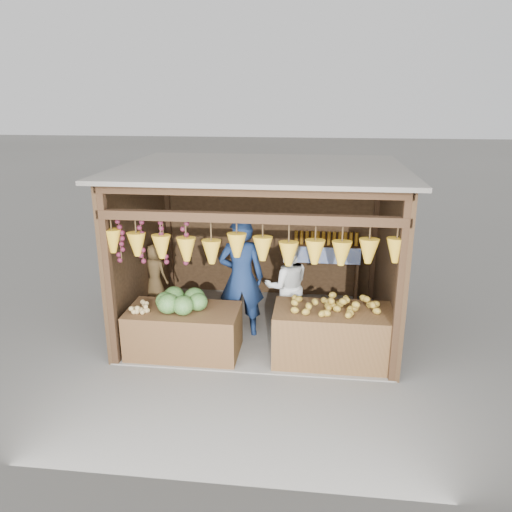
{
  "coord_description": "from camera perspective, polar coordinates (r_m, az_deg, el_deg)",
  "views": [
    {
      "loc": [
        0.81,
        -7.52,
        3.67
      ],
      "look_at": [
        -0.07,
        -0.1,
        1.26
      ],
      "focal_mm": 35.0,
      "sensor_mm": 36.0,
      "label": 1
    }
  ],
  "objects": [
    {
      "name": "ground",
      "position": [
        8.41,
        0.57,
        -8.04
      ],
      "size": [
        80.0,
        80.0,
        0.0
      ],
      "primitive_type": "plane",
      "color": "#514F49",
      "rests_on": "ground"
    },
    {
      "name": "stall_structure",
      "position": [
        7.79,
        0.33,
        2.93
      ],
      "size": [
        4.3,
        3.3,
        2.66
      ],
      "color": "slate",
      "rests_on": "ground"
    },
    {
      "name": "back_shelf",
      "position": [
        9.24,
        7.93,
        0.05
      ],
      "size": [
        1.25,
        0.32,
        1.32
      ],
      "color": "#382314",
      "rests_on": "ground"
    },
    {
      "name": "counter_left",
      "position": [
        7.52,
        -8.22,
        -8.54
      ],
      "size": [
        1.62,
        0.85,
        0.71
      ],
      "primitive_type": "cube",
      "color": "#4D3519",
      "rests_on": "ground"
    },
    {
      "name": "counter_right",
      "position": [
        7.3,
        8.8,
        -8.99
      ],
      "size": [
        1.7,
        0.85,
        0.8
      ],
      "primitive_type": "cube",
      "color": "#462E17",
      "rests_on": "ground"
    },
    {
      "name": "stool",
      "position": [
        8.94,
        -11.21,
        -5.73
      ],
      "size": [
        0.31,
        0.31,
        0.29
      ],
      "primitive_type": "cube",
      "color": "black",
      "rests_on": "ground"
    },
    {
      "name": "man_standing",
      "position": [
        7.77,
        -1.69,
        -2.51
      ],
      "size": [
        0.76,
        0.55,
        1.94
      ],
      "primitive_type": "imported",
      "rotation": [
        0.0,
        0.0,
        3.28
      ],
      "color": "navy",
      "rests_on": "ground"
    },
    {
      "name": "woman_standing",
      "position": [
        8.02,
        3.55,
        -3.45
      ],
      "size": [
        0.86,
        0.74,
        1.53
      ],
      "primitive_type": "imported",
      "rotation": [
        0.0,
        0.0,
        3.39
      ],
      "color": "white",
      "rests_on": "ground"
    },
    {
      "name": "vendor_seated",
      "position": [
        8.7,
        -11.46,
        -1.83
      ],
      "size": [
        0.58,
        0.51,
        1.0
      ],
      "primitive_type": "imported",
      "rotation": [
        0.0,
        0.0,
        2.63
      ],
      "color": "brown",
      "rests_on": "stool"
    },
    {
      "name": "melon_pile",
      "position": [
        7.33,
        -8.72,
        -4.87
      ],
      "size": [
        1.0,
        0.5,
        0.32
      ],
      "primitive_type": null,
      "color": "#144E18",
      "rests_on": "counter_left"
    },
    {
      "name": "tanfruit_pile",
      "position": [
        7.44,
        -12.96,
        -5.59
      ],
      "size": [
        0.34,
        0.4,
        0.13
      ],
      "primitive_type": null,
      "color": "#A2814B",
      "rests_on": "counter_left"
    },
    {
      "name": "mango_pile",
      "position": [
        7.1,
        9.01,
        -5.26
      ],
      "size": [
        1.4,
        0.64,
        0.22
      ],
      "primitive_type": null,
      "color": "#CE5D1B",
      "rests_on": "counter_right"
    }
  ]
}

